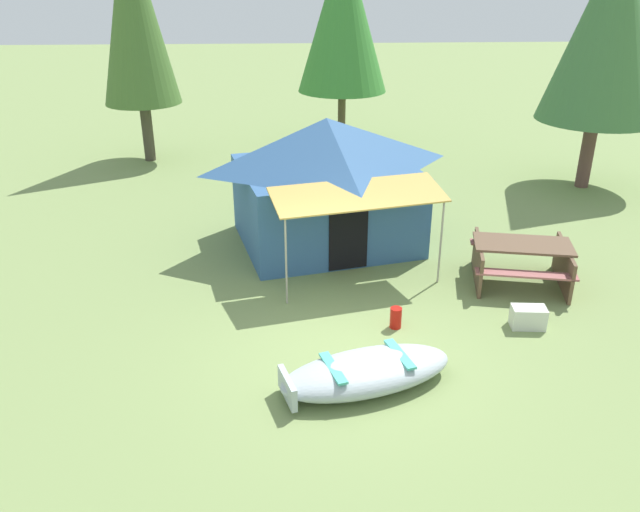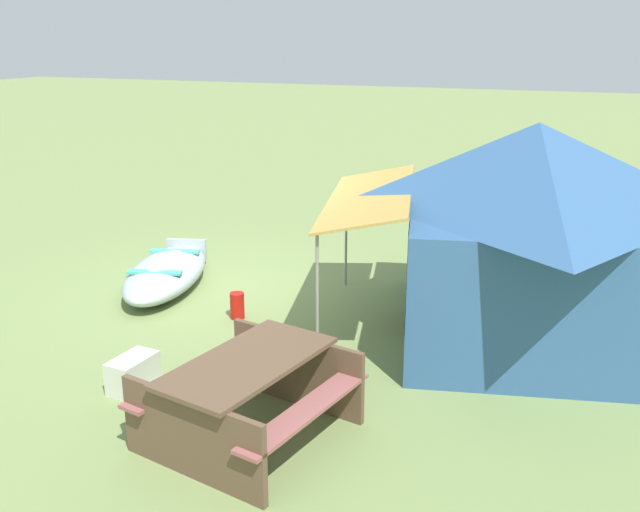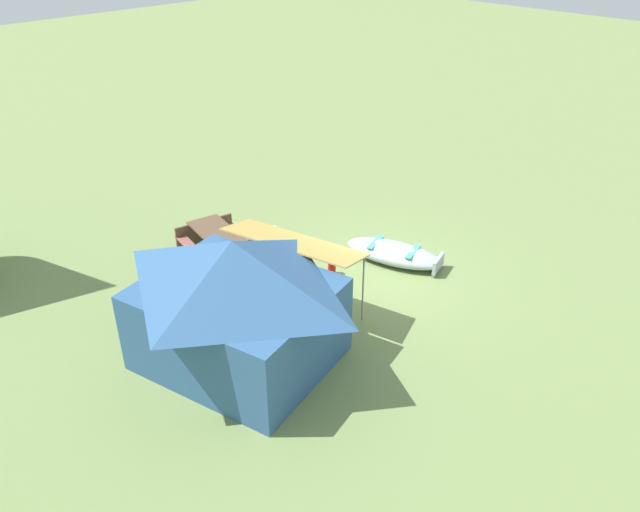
{
  "view_description": "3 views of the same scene",
  "coord_description": "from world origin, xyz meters",
  "px_view_note": "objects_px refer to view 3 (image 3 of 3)",
  "views": [
    {
      "loc": [
        -0.9,
        -8.25,
        5.38
      ],
      "look_at": [
        -0.39,
        1.68,
        0.77
      ],
      "focal_mm": 35.77,
      "sensor_mm": 36.0,
      "label": 1
    },
    {
      "loc": [
        8.46,
        4.78,
        3.61
      ],
      "look_at": [
        0.17,
        1.47,
        0.79
      ],
      "focal_mm": 39.98,
      "sensor_mm": 36.0,
      "label": 2
    },
    {
      "loc": [
        -8.1,
        9.83,
        7.91
      ],
      "look_at": [
        0.23,
        1.49,
        1.11
      ],
      "focal_mm": 35.28,
      "sensor_mm": 36.0,
      "label": 3
    }
  ],
  "objects_px": {
    "canvas_cabin_tent": "(237,300)",
    "cooler_box": "(276,237)",
    "beached_rowboat": "(394,253)",
    "fuel_can": "(332,268)",
    "picnic_table": "(217,241)"
  },
  "relations": [
    {
      "from": "canvas_cabin_tent",
      "to": "cooler_box",
      "type": "height_order",
      "value": "canvas_cabin_tent"
    },
    {
      "from": "beached_rowboat",
      "to": "cooler_box",
      "type": "relative_size",
      "value": 4.95
    },
    {
      "from": "beached_rowboat",
      "to": "fuel_can",
      "type": "bearing_deg",
      "value": 66.52
    },
    {
      "from": "beached_rowboat",
      "to": "cooler_box",
      "type": "height_order",
      "value": "beached_rowboat"
    },
    {
      "from": "canvas_cabin_tent",
      "to": "fuel_can",
      "type": "bearing_deg",
      "value": -75.5
    },
    {
      "from": "fuel_can",
      "to": "cooler_box",
      "type": "bearing_deg",
      "value": -2.65
    },
    {
      "from": "canvas_cabin_tent",
      "to": "picnic_table",
      "type": "distance_m",
      "value": 4.08
    },
    {
      "from": "picnic_table",
      "to": "canvas_cabin_tent",
      "type": "bearing_deg",
      "value": 149.1
    },
    {
      "from": "canvas_cabin_tent",
      "to": "cooler_box",
      "type": "distance_m",
      "value": 4.87
    },
    {
      "from": "picnic_table",
      "to": "cooler_box",
      "type": "xyz_separation_m",
      "value": [
        -0.38,
        -1.57,
        -0.31
      ]
    },
    {
      "from": "beached_rowboat",
      "to": "picnic_table",
      "type": "xyz_separation_m",
      "value": [
        3.18,
        3.0,
        0.26
      ]
    },
    {
      "from": "picnic_table",
      "to": "fuel_can",
      "type": "xyz_separation_m",
      "value": [
        -2.51,
        -1.47,
        -0.32
      ]
    },
    {
      "from": "beached_rowboat",
      "to": "fuel_can",
      "type": "relative_size",
      "value": 7.6
    },
    {
      "from": "cooler_box",
      "to": "fuel_can",
      "type": "distance_m",
      "value": 2.13
    },
    {
      "from": "beached_rowboat",
      "to": "picnic_table",
      "type": "relative_size",
      "value": 1.34
    }
  ]
}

